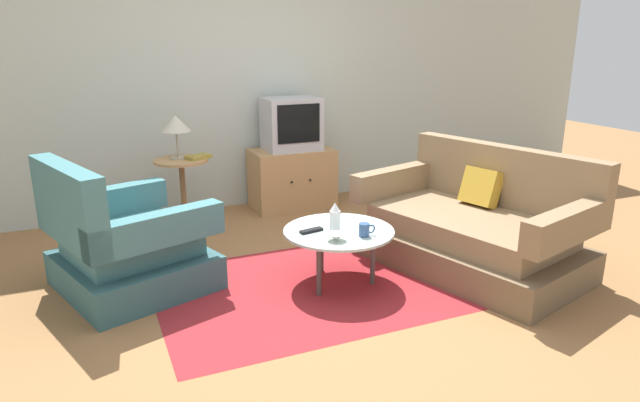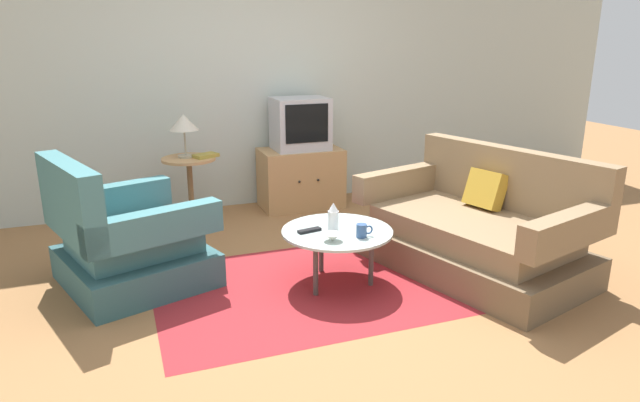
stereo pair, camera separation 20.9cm
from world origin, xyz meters
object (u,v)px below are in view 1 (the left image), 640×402
Objects in this scene: tv_stand at (292,178)px; vase at (335,217)px; side_table at (182,179)px; mug at (365,230)px; table_lamp at (176,125)px; couch at (474,229)px; armchair at (124,247)px; bowl at (336,237)px; tv_remote_dark at (311,231)px; coffee_table at (339,234)px; book at (198,157)px; television at (291,124)px.

vase is (-0.39, -1.88, 0.20)m from tv_stand.
mug is (0.90, -1.80, -0.02)m from side_table.
couch is at bearing -42.43° from table_lamp.
armchair reaches higher than tv_stand.
tv_stand is at bearing 77.28° from bowl.
vase is 1.17× the size of tv_remote_dark.
coffee_table is 0.95× the size of tv_stand.
mug is at bearing -0.97° from bowl.
book is at bearing 29.69° from couch.
table_lamp is at bearing -168.37° from television.
television reaches higher than book.
bowl is (1.29, -0.69, 0.12)m from armchair.
armchair is 1.47m from vase.
couch is 2.19m from television.
coffee_table is at bearing -63.88° from side_table.
table_lamp is at bearing 31.29° from couch.
television is 1.98m from tv_remote_dark.
armchair is 1.43m from table_lamp.
couch is 1.15m from vase.
couch is 2.67m from table_lamp.
television reaches higher than side_table.
book is (0.15, -0.04, 0.20)m from side_table.
tv_remote_dark is at bearing -106.63° from tv_stand.
tv_stand is at bearing 79.23° from coffee_table.
tv_stand is 2.09m from mug.
couch is at bearing -68.86° from book.
book is (-0.75, 1.76, 0.22)m from mug.
armchair reaches higher than coffee_table.
couch is 1.21m from bowl.
couch reaches higher than book.
book is (-0.62, 1.58, 0.17)m from vase.
table_lamp is at bearing 100.68° from tv_remote_dark.
armchair is at bearing 155.32° from mug.
table_lamp reaches higher than armchair.
television reaches higher than mug.
tv_remote_dark is at bearing 168.87° from coffee_table.
tv_stand is at bearing 83.05° from mug.
book reaches higher than vase.
tv_stand is at bearing 109.04° from armchair.
side_table reaches higher than vase.
mug is (0.14, -0.19, -0.05)m from vase.
television is (-0.74, 1.98, 0.57)m from couch.
armchair is 0.65× the size of couch.
couch is 2.56m from side_table.
book is (-0.45, 1.54, 0.26)m from tv_remote_dark.
couch reaches higher than tv_stand.
vase reaches higher than tv_stand.
tv_stand is at bearing 78.35° from vase.
table_lamp is at bearing -168.35° from tv_stand.
book is at bearing -163.19° from tv_stand.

